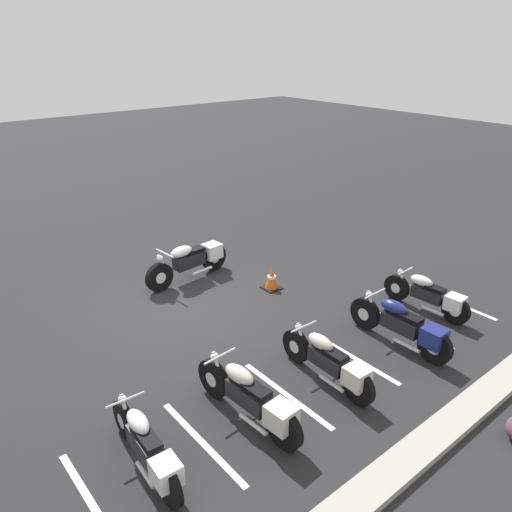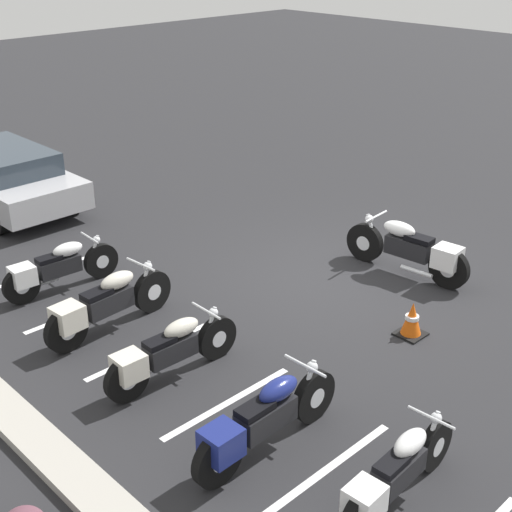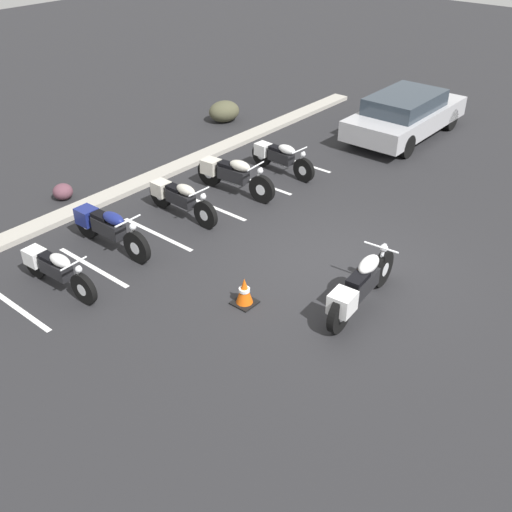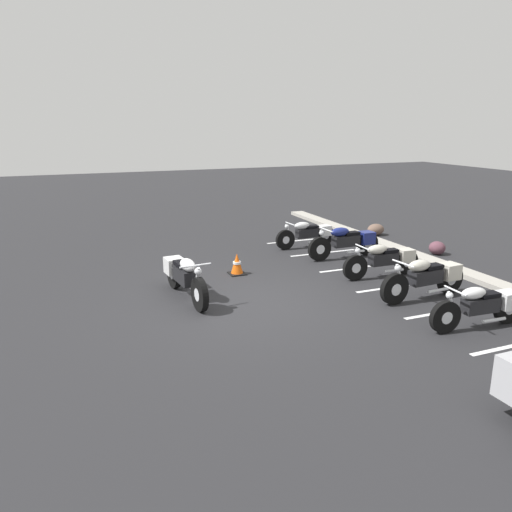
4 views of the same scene
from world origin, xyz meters
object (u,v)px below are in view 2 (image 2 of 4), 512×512
Objects in this scene: parked_bike_0 at (395,474)px; parked_bike_3 at (104,304)px; traffic_cone at (412,320)px; motorcycle_white_featured at (412,249)px; parked_bike_1 at (262,421)px; parked_bike_2 at (167,352)px; parked_bike_4 at (56,268)px; car_silver at (2,175)px.

parked_bike_0 is 5.02m from parked_bike_3.
parked_bike_0 is 3.51m from traffic_cone.
parked_bike_1 is (-1.48, 5.03, -0.02)m from motorcycle_white_featured.
parked_bike_0 is at bearing -83.54° from parked_bike_2.
motorcycle_white_featured reaches higher than parked_bike_2.
parked_bike_1 is at bearing 101.35° from motorcycle_white_featured.
parked_bike_4 is at bearing 84.68° from parked_bike_1.
traffic_cone is (-1.15, 1.63, -0.24)m from motorcycle_white_featured.
parked_bike_2 is at bearing 80.20° from motorcycle_white_featured.
car_silver reaches higher than motorcycle_white_featured.
parked_bike_0 is 0.98× the size of parked_bike_4.
parked_bike_1 is 5.17m from parked_bike_4.
traffic_cone is at bearing -54.55° from parked_bike_4.
parked_bike_3 is 4.20× the size of traffic_cone.
parked_bike_2 is at bearing 91.84° from parked_bike_0.
parked_bike_4 is at bearing 163.86° from car_silver.
parked_bike_2 reaches higher than parked_bike_0.
parked_bike_4 is 4.48m from car_silver.
parked_bike_3 is at bearing 45.00° from traffic_cone.
parked_bike_1 reaches higher than traffic_cone.
parked_bike_4 reaches higher than traffic_cone.
motorcycle_white_featured is at bearing -26.93° from parked_bike_3.
parked_bike_2 is 3.63m from traffic_cone.
parked_bike_2 is 0.93× the size of parked_bike_3.
parked_bike_1 is (1.52, 0.42, 0.05)m from parked_bike_0.
parked_bike_3 is (5.02, 0.20, 0.05)m from parked_bike_0.
parked_bike_2 is (1.89, -0.12, -0.03)m from parked_bike_1.
parked_bike_4 is at bearing 87.20° from parked_bike_0.
motorcycle_white_featured reaches higher than parked_bike_1.
parked_bike_0 is at bearing -75.81° from parked_bike_1.
parked_bike_2 reaches higher than traffic_cone.
parked_bike_1 is at bearing 95.52° from traffic_cone.
parked_bike_3 is (3.50, -0.22, 0.00)m from parked_bike_1.
parked_bike_2 is at bearing -97.66° from parked_bike_3.
traffic_cone is at bearing -23.96° from parked_bike_2.
parked_bike_3 reaches higher than parked_bike_2.
parked_bike_3 is at bearing -91.91° from parked_bike_4.
traffic_cone is (-9.13, -1.80, -0.43)m from car_silver.
parked_bike_4 is 0.47× the size of car_silver.
parked_bike_0 is at bearing -91.84° from parked_bike_3.
parked_bike_2 is at bearing 168.67° from car_silver.
parked_bike_1 is 0.52× the size of car_silver.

